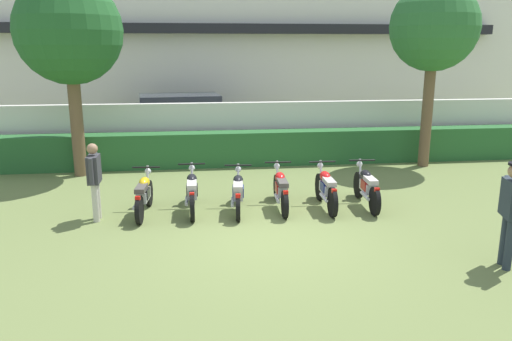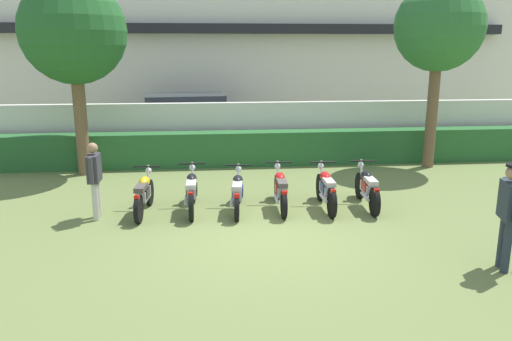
# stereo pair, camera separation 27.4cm
# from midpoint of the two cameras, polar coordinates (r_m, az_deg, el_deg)

# --- Properties ---
(ground) EXTENTS (60.00, 60.00, 0.00)m
(ground) POSITION_cam_midpoint_polar(r_m,az_deg,el_deg) (9.55, 0.68, -7.56)
(ground) COLOR olive
(building) EXTENTS (25.19, 6.50, 7.86)m
(building) POSITION_cam_midpoint_polar(r_m,az_deg,el_deg) (22.85, -4.34, 14.91)
(building) COLOR silver
(building) RESTS_ON ground
(compound_wall) EXTENTS (23.93, 0.30, 1.82)m
(compound_wall) POSITION_cam_midpoint_polar(r_m,az_deg,el_deg) (15.77, -2.70, 4.43)
(compound_wall) COLOR silver
(compound_wall) RESTS_ON ground
(hedge_row) EXTENTS (19.15, 0.70, 1.02)m
(hedge_row) POSITION_cam_midpoint_polar(r_m,az_deg,el_deg) (15.16, -2.47, 2.51)
(hedge_row) COLOR #28602D
(hedge_row) RESTS_ON ground
(parked_car) EXTENTS (4.66, 2.44, 1.89)m
(parked_car) POSITION_cam_midpoint_polar(r_m,az_deg,el_deg) (17.85, -8.54, 5.47)
(parked_car) COLOR black
(parked_car) RESTS_ON ground
(tree_near_inspector) EXTENTS (2.80, 2.80, 5.29)m
(tree_near_inspector) POSITION_cam_midpoint_polar(r_m,az_deg,el_deg) (14.51, -20.97, 14.43)
(tree_near_inspector) COLOR brown
(tree_near_inspector) RESTS_ON ground
(tree_far_side) EXTENTS (2.50, 2.50, 5.29)m
(tree_far_side) POSITION_cam_midpoint_polar(r_m,az_deg,el_deg) (15.56, 19.05, 14.98)
(tree_far_side) COLOR brown
(tree_far_side) RESTS_ON ground
(motorcycle_in_row_0) EXTENTS (0.60, 1.79, 0.95)m
(motorcycle_in_row_0) POSITION_cam_midpoint_polar(r_m,az_deg,el_deg) (10.95, -13.31, -2.67)
(motorcycle_in_row_0) COLOR black
(motorcycle_in_row_0) RESTS_ON ground
(motorcycle_in_row_1) EXTENTS (0.60, 1.89, 0.97)m
(motorcycle_in_row_1) POSITION_cam_midpoint_polar(r_m,az_deg,el_deg) (10.94, -7.98, -2.36)
(motorcycle_in_row_1) COLOR black
(motorcycle_in_row_1) RESTS_ON ground
(motorcycle_in_row_2) EXTENTS (0.60, 1.81, 0.94)m
(motorcycle_in_row_2) POSITION_cam_midpoint_polar(r_m,az_deg,el_deg) (10.88, -2.77, -2.44)
(motorcycle_in_row_2) COLOR black
(motorcycle_in_row_2) RESTS_ON ground
(motorcycle_in_row_3) EXTENTS (0.60, 1.91, 0.95)m
(motorcycle_in_row_3) POSITION_cam_midpoint_polar(r_m,az_deg,el_deg) (11.09, 2.10, -2.09)
(motorcycle_in_row_3) COLOR black
(motorcycle_in_row_3) RESTS_ON ground
(motorcycle_in_row_4) EXTENTS (0.60, 1.85, 0.97)m
(motorcycle_in_row_4) POSITION_cam_midpoint_polar(r_m,az_deg,el_deg) (11.17, 7.26, -2.01)
(motorcycle_in_row_4) COLOR black
(motorcycle_in_row_4) RESTS_ON ground
(motorcycle_in_row_5) EXTENTS (0.60, 1.91, 0.97)m
(motorcycle_in_row_5) POSITION_cam_midpoint_polar(r_m,az_deg,el_deg) (11.45, 11.78, -1.80)
(motorcycle_in_row_5) COLOR black
(motorcycle_in_row_5) RESTS_ON ground
(inspector_person) EXTENTS (0.22, 0.66, 1.61)m
(inspector_person) POSITION_cam_midpoint_polar(r_m,az_deg,el_deg) (10.74, -18.57, -0.56)
(inspector_person) COLOR beige
(inspector_person) RESTS_ON ground
(officer_0) EXTENTS (0.34, 0.67, 1.74)m
(officer_0) POSITION_cam_midpoint_polar(r_m,az_deg,el_deg) (8.86, 26.20, -3.64)
(officer_0) COLOR #28333D
(officer_0) RESTS_ON ground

